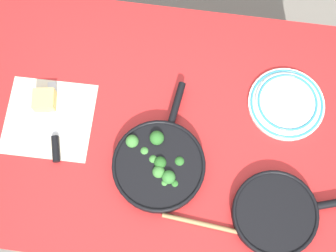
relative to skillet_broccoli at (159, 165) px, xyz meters
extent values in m
plane|color=slate|center=(-0.01, -0.13, -0.78)|extent=(14.00, 14.00, 0.00)
cube|color=red|center=(-0.01, -0.13, -0.04)|extent=(1.33, 0.90, 0.03)
cylinder|color=#BCBCC1|center=(-0.62, -0.52, -0.42)|extent=(0.05, 0.05, 0.72)
cylinder|color=#BCBCC1|center=(0.59, -0.52, -0.42)|extent=(0.05, 0.05, 0.72)
cylinder|color=#BCBCC1|center=(0.59, 0.26, -0.42)|extent=(0.05, 0.05, 0.72)
cylinder|color=black|center=(0.00, 0.00, -0.01)|extent=(0.29, 0.29, 0.05)
torus|color=black|center=(0.00, 0.00, 0.02)|extent=(0.29, 0.29, 0.01)
cylinder|color=black|center=(-0.03, -0.21, 0.00)|extent=(0.04, 0.15, 0.02)
cylinder|color=#245B1C|center=(-0.06, 0.05, -0.01)|extent=(0.01, 0.01, 0.02)
sphere|color=#2D6B28|center=(-0.06, 0.05, 0.01)|extent=(0.03, 0.03, 0.03)
cylinder|color=#357027|center=(-0.03, 0.06, -0.01)|extent=(0.01, 0.01, 0.02)
sphere|color=#428438|center=(-0.03, 0.06, 0.01)|extent=(0.03, 0.03, 0.03)
cylinder|color=#357027|center=(0.09, -0.06, -0.01)|extent=(0.01, 0.01, 0.02)
sphere|color=#428438|center=(0.09, -0.06, 0.02)|extent=(0.04, 0.04, 0.04)
cylinder|color=#357027|center=(0.02, -0.01, -0.01)|extent=(0.01, 0.01, 0.02)
sphere|color=#428438|center=(0.02, -0.01, 0.01)|extent=(0.03, 0.03, 0.03)
cylinder|color=#357027|center=(0.05, -0.04, -0.01)|extent=(0.01, 0.01, 0.02)
sphere|color=#428438|center=(0.05, -0.04, 0.01)|extent=(0.03, 0.03, 0.03)
cylinder|color=#205218|center=(0.00, 0.00, -0.01)|extent=(0.01, 0.01, 0.02)
sphere|color=#286023|center=(0.00, 0.00, 0.02)|extent=(0.04, 0.04, 0.04)
cylinder|color=#2C6823|center=(-0.04, 0.04, -0.01)|extent=(0.01, 0.01, 0.02)
sphere|color=#387A33|center=(-0.04, 0.04, 0.02)|extent=(0.04, 0.04, 0.04)
cylinder|color=#245B1C|center=(0.02, -0.08, -0.01)|extent=(0.02, 0.02, 0.03)
sphere|color=#2D6B28|center=(0.02, -0.08, 0.02)|extent=(0.05, 0.05, 0.05)
cylinder|color=#245B1C|center=(-0.06, -0.02, -0.01)|extent=(0.01, 0.01, 0.02)
sphere|color=#2D6B28|center=(-0.06, -0.02, 0.01)|extent=(0.03, 0.03, 0.03)
cylinder|color=#357027|center=(0.00, 0.03, -0.01)|extent=(0.01, 0.01, 0.02)
sphere|color=#428438|center=(0.00, 0.03, 0.02)|extent=(0.04, 0.04, 0.04)
cube|color=#9E703D|center=(-0.05, 0.09, 0.00)|extent=(0.04, 0.04, 0.03)
cube|color=#9E703D|center=(0.00, 0.10, 0.00)|extent=(0.04, 0.04, 0.03)
cube|color=#9E703D|center=(0.03, 0.11, -0.01)|extent=(0.03, 0.03, 0.02)
cube|color=#9E703D|center=(-0.07, -0.05, 0.00)|extent=(0.04, 0.04, 0.03)
cube|color=#9E703D|center=(0.09, -0.02, -0.01)|extent=(0.03, 0.04, 0.03)
cylinder|color=black|center=(-0.37, 0.10, -0.01)|extent=(0.26, 0.26, 0.04)
torus|color=black|center=(-0.37, 0.10, 0.01)|extent=(0.26, 0.26, 0.01)
cylinder|color=black|center=(-0.55, 0.05, 0.00)|extent=(0.11, 0.06, 0.02)
cylinder|color=#DBC156|center=(-0.37, 0.10, -0.01)|extent=(0.21, 0.21, 0.02)
cylinder|color=#A87A4C|center=(-0.18, 0.16, -0.02)|extent=(0.29, 0.04, 0.02)
ellipsoid|color=#A87A4C|center=(-0.35, 0.18, -0.02)|extent=(0.07, 0.05, 0.02)
cube|color=beige|center=(0.38, -0.11, -0.03)|extent=(0.29, 0.27, 0.00)
cube|color=silver|center=(0.37, -0.15, -0.03)|extent=(0.08, 0.19, 0.01)
cylinder|color=black|center=(0.34, -0.01, -0.02)|extent=(0.05, 0.09, 0.02)
cube|color=#EACC66|center=(0.40, -0.17, 0.00)|extent=(0.08, 0.08, 0.05)
cylinder|color=silver|center=(-0.39, -0.27, -0.02)|extent=(0.25, 0.25, 0.01)
torus|color=teal|center=(-0.39, -0.27, -0.02)|extent=(0.24, 0.24, 0.01)
cylinder|color=silver|center=(-0.39, -0.27, -0.01)|extent=(0.21, 0.21, 0.01)
torus|color=teal|center=(-0.39, -0.27, -0.01)|extent=(0.20, 0.20, 0.01)
camera|label=1|loc=(-0.07, 0.31, 1.44)|focal=50.00mm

